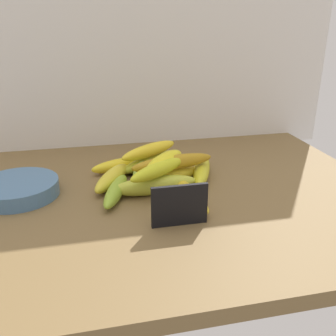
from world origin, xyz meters
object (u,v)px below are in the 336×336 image
Objects in this scene: banana_5 at (168,178)px; banana_7 at (149,162)px; banana_1 at (141,172)px; banana_4 at (202,170)px; banana_13 at (173,163)px; chalkboard_sign at (179,207)px; banana_2 at (112,178)px; fruit_bowl at (18,189)px; banana_3 at (155,186)px; banana_10 at (164,163)px; banana_12 at (158,169)px; banana_0 at (175,167)px; banana_8 at (116,190)px; banana_6 at (189,193)px; banana_9 at (121,165)px; banana_11 at (149,150)px.

banana_5 reaches higher than banana_7.
banana_4 reaches higher than banana_1.
chalkboard_sign is at bearing -99.31° from banana_13.
banana_1 is at bearing 16.50° from banana_2.
banana_3 is at bearing -11.22° from fruit_bowl.
banana_10 is 0.98× the size of banana_12.
banana_1 is 7.65cm from banana_5.
banana_13 is (35.51, -1.00, 3.74)cm from fruit_bowl.
banana_3 is 5.93cm from banana_5.
banana_7 is 0.99× the size of banana_13.
banana_0 is at bearing 58.10° from banana_12.
banana_10 is (-10.32, -3.03, 3.91)cm from banana_4.
banana_8 is at bearing 176.58° from banana_3.
banana_6 is 1.17× the size of banana_12.
banana_12 is at bearing -129.33° from banana_5.
chalkboard_sign is 0.71× the size of banana_0.
chalkboard_sign is 0.61× the size of fruit_bowl.
banana_0 is at bearing 70.95° from banana_13.
banana_2 is 0.80× the size of banana_5.
banana_7 is at bearing 137.87° from banana_0.
banana_5 is at bearing 50.67° from banana_12.
banana_2 is 13.98cm from banana_7.
banana_0 is 0.75× the size of banana_13.
banana_2 reaches higher than banana_1.
banana_4 is 9.05cm from banana_13.
banana_7 is 1.26× the size of banana_10.
banana_8 is at bearing 162.72° from banana_6.
fruit_bowl is at bearing 164.41° from banana_6.
banana_13 reaches higher than banana_7.
banana_12 is at bearing -10.15° from fruit_bowl.
banana_9 is at bearing 124.64° from banana_1.
fruit_bowl is 1.09× the size of banana_2.
banana_6 is 0.95× the size of banana_7.
banana_2 is 13.03cm from banana_10.
banana_12 is at bearing -92.58° from banana_11.
banana_10 reaches higher than banana_1.
banana_5 is 4.15cm from banana_10.
chalkboard_sign is 0.73× the size of banana_1.
banana_7 is (1.42, 16.34, -0.38)cm from banana_3.
chalkboard_sign reaches higher than fruit_bowl.
banana_3 is (-7.26, -11.06, 0.35)cm from banana_0.
banana_9 is 0.99× the size of banana_10.
banana_5 is 9.13cm from banana_6.
banana_11 reaches higher than banana_4.
banana_5 is at bearing -116.77° from banana_0.
banana_12 is at bearing -0.39° from banana_8.
banana_10 is (0.85, 18.37, 1.98)cm from chalkboard_sign.
banana_10 reaches higher than banana_4.
banana_5 is (-3.34, -6.62, 0.03)cm from banana_0.
banana_2 is at bearing 145.50° from banana_12.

